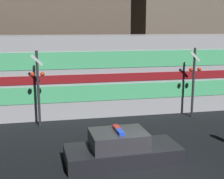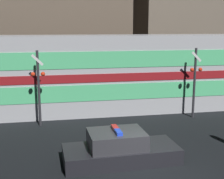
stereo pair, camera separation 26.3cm
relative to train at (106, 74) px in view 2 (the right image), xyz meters
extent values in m
cube|color=#B7BABF|center=(0.00, 0.01, 0.00)|extent=(20.79, 3.05, 4.43)
cube|color=maroon|center=(0.00, -1.53, 0.00)|extent=(20.37, 0.03, 0.44)
cube|color=#59D88C|center=(0.00, -1.53, -0.80)|extent=(19.75, 0.02, 0.89)
cube|color=#59D88C|center=(0.00, -1.53, 0.97)|extent=(19.75, 0.02, 0.89)
cube|color=black|center=(-0.70, -7.21, -1.93)|extent=(4.29, 1.87, 0.58)
cube|color=#333338|center=(-0.87, -7.22, -1.34)|extent=(2.08, 1.58, 0.60)
cube|color=blue|center=(-0.86, -7.48, -0.98)|extent=(0.22, 0.52, 0.12)
cube|color=red|center=(-0.88, -6.96, -0.98)|extent=(0.22, 0.52, 0.12)
cylinder|color=#2D2D33|center=(4.43, -2.35, -0.31)|extent=(0.13, 0.13, 3.81)
sphere|color=red|center=(4.19, -2.48, 0.45)|extent=(0.22, 0.22, 0.22)
sphere|color=red|center=(4.66, -2.48, 0.45)|extent=(0.22, 0.22, 0.22)
cube|color=white|center=(4.43, -2.44, 1.13)|extent=(0.58, 0.03, 0.58)
cylinder|color=#2D2D33|center=(-3.79, -2.32, -0.32)|extent=(0.13, 0.13, 3.79)
sphere|color=red|center=(-4.02, -2.45, 0.44)|extent=(0.22, 0.22, 0.22)
sphere|color=red|center=(-3.55, -2.45, 0.44)|extent=(0.22, 0.22, 0.22)
cube|color=white|center=(-3.79, -2.40, 1.12)|extent=(0.58, 0.03, 0.58)
cube|color=brown|center=(-2.49, 8.50, 2.22)|extent=(10.90, 6.34, 8.87)
cube|color=#726656|center=(9.15, 8.96, 3.21)|extent=(9.38, 5.36, 10.85)
camera|label=1|loc=(-3.32, -17.74, 2.71)|focal=50.00mm
camera|label=2|loc=(-3.06, -17.79, 2.71)|focal=50.00mm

